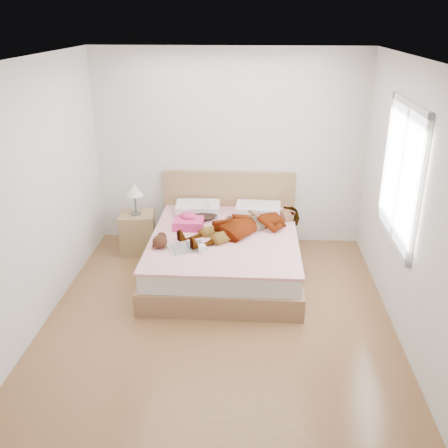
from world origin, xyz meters
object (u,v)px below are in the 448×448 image
object	(u,v)px
woman	(245,221)
towel	(188,222)
magazine	(188,248)
nightstand	(137,230)
coffee_mug	(202,249)
plush_toy	(160,241)
bed	(225,250)
phone	(207,203)

from	to	relation	value
woman	towel	world-z (taller)	woman
magazine	nightstand	size ratio (longest dim) A/B	0.53
towel	coffee_mug	world-z (taller)	towel
towel	coffee_mug	xyz separation A→B (m)	(0.24, -0.69, -0.03)
magazine	plush_toy	distance (m)	0.32
coffee_mug	nightstand	size ratio (longest dim) A/B	0.13
bed	towel	xyz separation A→B (m)	(-0.46, 0.13, 0.31)
woman	towel	size ratio (longest dim) A/B	4.70
magazine	plush_toy	size ratio (longest dim) A/B	1.92
plush_toy	nightstand	size ratio (longest dim) A/B	0.27
coffee_mug	plush_toy	world-z (taller)	plush_toy
towel	magazine	size ratio (longest dim) A/B	0.72
magazine	woman	bearing A→B (deg)	40.90
towel	coffee_mug	distance (m)	0.74
woman	nightstand	world-z (taller)	nightstand
magazine	coffee_mug	distance (m)	0.21
towel	nightstand	world-z (taller)	nightstand
woman	bed	size ratio (longest dim) A/B	0.81
bed	coffee_mug	bearing A→B (deg)	-110.93
coffee_mug	plush_toy	xyz separation A→B (m)	(-0.49, 0.12, 0.03)
woman	phone	bearing A→B (deg)	-165.10
phone	plush_toy	distance (m)	1.04
phone	coffee_mug	size ratio (longest dim) A/B	0.81
phone	magazine	world-z (taller)	phone
bed	coffee_mug	world-z (taller)	bed
phone	bed	distance (m)	0.69
bed	phone	bearing A→B (deg)	117.74
magazine	coffee_mug	bearing A→B (deg)	-30.36
woman	coffee_mug	distance (m)	0.80
woman	magazine	xyz separation A→B (m)	(-0.64, -0.55, -0.11)
woman	coffee_mug	bearing A→B (deg)	-71.63
bed	towel	size ratio (longest dim) A/B	5.78
towel	magazine	world-z (taller)	towel
nightstand	magazine	bearing A→B (deg)	-49.14
bed	coffee_mug	xyz separation A→B (m)	(-0.22, -0.57, 0.28)
magazine	nightstand	bearing A→B (deg)	130.86
phone	towel	bearing A→B (deg)	-156.01
bed	coffee_mug	distance (m)	0.67
bed	nightstand	xyz separation A→B (m)	(-1.19, 0.46, 0.04)
nightstand	woman	bearing A→B (deg)	-14.46
magazine	nightstand	xyz separation A→B (m)	(-0.80, 0.92, -0.20)
magazine	towel	bearing A→B (deg)	96.44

